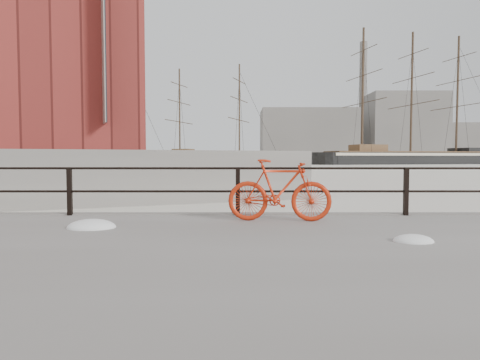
% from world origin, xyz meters
% --- Properties ---
extents(ground, '(400.00, 400.00, 0.00)m').
position_xyz_m(ground, '(0.00, 0.00, 0.00)').
color(ground, white).
rests_on(ground, ground).
extents(far_quay, '(78.44, 148.07, 1.80)m').
position_xyz_m(far_quay, '(-40.00, 72.00, 0.90)').
color(far_quay, gray).
rests_on(far_quay, ground).
extents(guardrail, '(28.00, 0.10, 1.00)m').
position_xyz_m(guardrail, '(0.00, -0.15, 0.85)').
color(guardrail, black).
rests_on(guardrail, promenade).
extents(bicycle, '(1.96, 0.47, 1.17)m').
position_xyz_m(bicycle, '(-2.71, -0.97, 0.94)').
color(bicycle, red).
rests_on(bicycle, promenade).
extents(barque_black, '(59.67, 32.58, 32.36)m').
position_xyz_m(barque_black, '(37.00, 92.34, 0.00)').
color(barque_black, black).
rests_on(barque_black, ground).
extents(schooner_mid, '(33.66, 22.68, 22.15)m').
position_xyz_m(schooner_mid, '(-10.21, 84.39, 0.00)').
color(schooner_mid, white).
rests_on(schooner_mid, ground).
extents(schooner_left, '(25.25, 20.71, 17.68)m').
position_xyz_m(schooner_left, '(-29.32, 77.28, 0.00)').
color(schooner_left, silver).
rests_on(schooner_left, ground).
extents(workboat_near, '(11.15, 10.50, 7.00)m').
position_xyz_m(workboat_near, '(-25.38, 31.16, 0.00)').
color(workboat_near, black).
rests_on(workboat_near, ground).
extents(apartment_mustard, '(26.02, 22.15, 22.20)m').
position_xyz_m(apartment_mustard, '(-29.49, 40.65, 12.90)').
color(apartment_mustard, '#B98B40').
rests_on(apartment_mustard, far_quay).
extents(apartment_cream, '(24.16, 21.40, 21.20)m').
position_xyz_m(apartment_cream, '(-38.11, 61.98, 12.40)').
color(apartment_cream, beige).
rests_on(apartment_cream, far_quay).
extents(apartment_grey, '(26.02, 22.15, 23.20)m').
position_xyz_m(apartment_grey, '(-46.35, 82.38, 13.40)').
color(apartment_grey, '#A1A19C').
rests_on(apartment_grey, far_quay).
extents(apartment_brick, '(27.87, 22.90, 21.20)m').
position_xyz_m(apartment_brick, '(-54.97, 103.70, 12.40)').
color(apartment_brick, brown).
rests_on(apartment_brick, far_quay).
extents(industrial_west, '(32.00, 18.00, 18.00)m').
position_xyz_m(industrial_west, '(20.00, 140.00, 9.00)').
color(industrial_west, gray).
rests_on(industrial_west, ground).
extents(industrial_mid, '(26.00, 20.00, 24.00)m').
position_xyz_m(industrial_mid, '(55.00, 145.00, 12.00)').
color(industrial_mid, gray).
rests_on(industrial_mid, ground).
extents(industrial_east, '(20.00, 16.00, 14.00)m').
position_xyz_m(industrial_east, '(78.00, 150.00, 7.00)').
color(industrial_east, gray).
rests_on(industrial_east, ground).
extents(smokestack, '(2.80, 2.80, 44.00)m').
position_xyz_m(smokestack, '(42.00, 150.00, 22.00)').
color(smokestack, gray).
rests_on(smokestack, ground).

